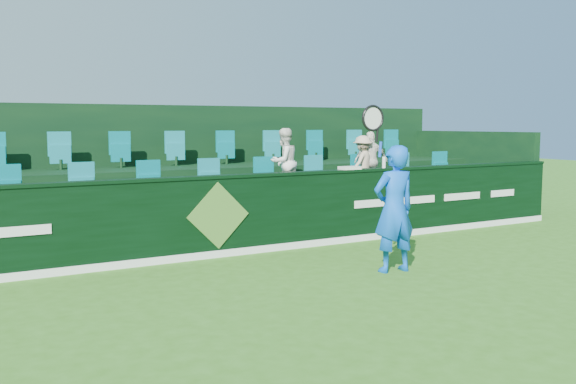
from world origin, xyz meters
TOP-DOWN VIEW (x-y plane):
  - ground at (0.00, 0.00)m, footprint 60.00×60.00m
  - sponsor_hoarding at (0.00, 4.00)m, footprint 16.00×0.25m
  - stand_tier_front at (0.00, 5.10)m, footprint 16.00×2.00m
  - stand_tier_back at (0.00, 7.00)m, footprint 16.00×1.80m
  - stand_rear at (0.00, 7.44)m, footprint 16.00×4.10m
  - seat_row_front at (0.00, 5.50)m, footprint 13.50×0.50m
  - seat_row_back at (0.00, 7.30)m, footprint 13.50×0.50m
  - tennis_player at (1.83, 1.67)m, footprint 1.06×0.51m
  - spectator_left at (1.96, 5.12)m, footprint 0.74×0.64m
  - spectator_middle at (4.07, 5.12)m, footprint 0.78×0.51m
  - spectator_right at (3.86, 5.12)m, footprint 0.85×0.66m
  - towel at (2.71, 4.00)m, footprint 0.37×0.24m
  - drinks_bottle at (3.52, 4.00)m, footprint 0.07×0.07m

SIDE VIEW (x-z plane):
  - ground at x=0.00m, z-range 0.00..0.00m
  - stand_tier_front at x=0.00m, z-range 0.00..0.80m
  - stand_tier_back at x=0.00m, z-range 0.00..1.30m
  - sponsor_hoarding at x=0.00m, z-range 0.00..1.35m
  - tennis_player at x=1.83m, z-range -0.28..2.19m
  - seat_row_front at x=0.00m, z-range 0.80..1.40m
  - stand_rear at x=0.00m, z-range -0.08..2.52m
  - spectator_right at x=3.86m, z-range 0.80..1.95m
  - towel at x=2.71m, z-range 1.35..1.41m
  - spectator_middle at x=4.07m, z-range 0.80..2.03m
  - spectator_left at x=1.96m, z-range 0.80..2.11m
  - drinks_bottle at x=3.52m, z-range 1.35..1.57m
  - seat_row_back at x=0.00m, z-range 1.30..1.90m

